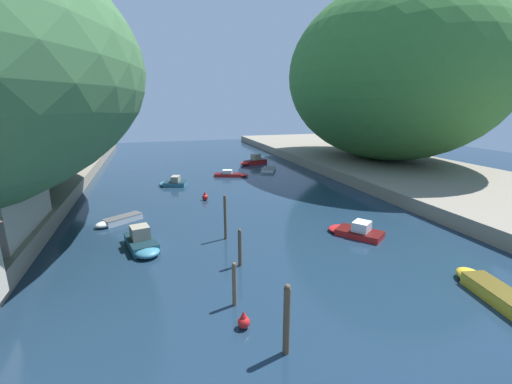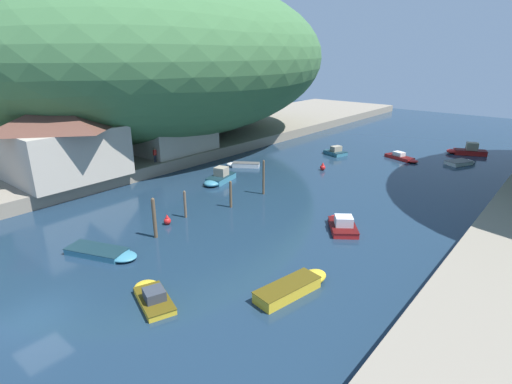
{
  "view_description": "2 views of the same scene",
  "coord_description": "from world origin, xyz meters",
  "px_view_note": "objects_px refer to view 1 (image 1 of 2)",
  "views": [
    {
      "loc": [
        -7.84,
        -1.22,
        10.42
      ],
      "look_at": [
        1.07,
        27.75,
        2.41
      ],
      "focal_mm": 24.0,
      "sensor_mm": 36.0,
      "label": 1
    },
    {
      "loc": [
        21.01,
        -6.39,
        13.68
      ],
      "look_at": [
        -2.4,
        21.8,
        0.74
      ],
      "focal_mm": 28.0,
      "sensor_mm": 36.0,
      "label": 2
    }
  ],
  "objects_px": {
    "boat_cabin_cruiser": "(253,161)",
    "boat_small_dinghy": "(491,290)",
    "boat_red_skiff": "(355,231)",
    "channel_buoy_near": "(244,321)",
    "boat_far_upstream": "(142,243)",
    "boat_far_right_bank": "(117,221)",
    "boat_yellow_tender": "(173,183)",
    "boat_mid_channel": "(231,174)",
    "channel_buoy_far": "(205,197)",
    "boat_near_quay": "(269,169)"
  },
  "relations": [
    {
      "from": "boat_yellow_tender",
      "to": "channel_buoy_far",
      "type": "distance_m",
      "value": 8.48
    },
    {
      "from": "boat_red_skiff",
      "to": "boat_mid_channel",
      "type": "xyz_separation_m",
      "value": [
        -4.4,
        24.86,
        -0.08
      ]
    },
    {
      "from": "boat_small_dinghy",
      "to": "channel_buoy_far",
      "type": "distance_m",
      "value": 26.58
    },
    {
      "from": "boat_small_dinghy",
      "to": "channel_buoy_far",
      "type": "relative_size",
      "value": 5.57
    },
    {
      "from": "boat_far_upstream",
      "to": "channel_buoy_near",
      "type": "height_order",
      "value": "boat_far_upstream"
    },
    {
      "from": "boat_mid_channel",
      "to": "channel_buoy_near",
      "type": "distance_m",
      "value": 34.31
    },
    {
      "from": "boat_far_upstream",
      "to": "boat_cabin_cruiser",
      "type": "xyz_separation_m",
      "value": [
        17.78,
        31.34,
        0.03
      ]
    },
    {
      "from": "boat_mid_channel",
      "to": "channel_buoy_far",
      "type": "distance_m",
      "value": 12.52
    },
    {
      "from": "boat_red_skiff",
      "to": "channel_buoy_far",
      "type": "bearing_deg",
      "value": 89.07
    },
    {
      "from": "boat_red_skiff",
      "to": "channel_buoy_near",
      "type": "height_order",
      "value": "boat_red_skiff"
    },
    {
      "from": "boat_yellow_tender",
      "to": "boat_small_dinghy",
      "type": "bearing_deg",
      "value": -137.0
    },
    {
      "from": "boat_far_upstream",
      "to": "channel_buoy_near",
      "type": "bearing_deg",
      "value": 100.38
    },
    {
      "from": "boat_red_skiff",
      "to": "boat_near_quay",
      "type": "relative_size",
      "value": 1.08
    },
    {
      "from": "boat_mid_channel",
      "to": "boat_small_dinghy",
      "type": "relative_size",
      "value": 0.92
    },
    {
      "from": "boat_yellow_tender",
      "to": "boat_mid_channel",
      "type": "bearing_deg",
      "value": -51.52
    },
    {
      "from": "boat_mid_channel",
      "to": "boat_far_right_bank",
      "type": "height_order",
      "value": "boat_mid_channel"
    },
    {
      "from": "boat_yellow_tender",
      "to": "channel_buoy_far",
      "type": "height_order",
      "value": "boat_yellow_tender"
    },
    {
      "from": "boat_yellow_tender",
      "to": "channel_buoy_near",
      "type": "xyz_separation_m",
      "value": [
        1.27,
        -30.28,
        -0.03
      ]
    },
    {
      "from": "boat_near_quay",
      "to": "boat_far_right_bank",
      "type": "height_order",
      "value": "boat_far_right_bank"
    },
    {
      "from": "boat_red_skiff",
      "to": "channel_buoy_far",
      "type": "height_order",
      "value": "boat_red_skiff"
    },
    {
      "from": "boat_red_skiff",
      "to": "boat_cabin_cruiser",
      "type": "distance_m",
      "value": 33.55
    },
    {
      "from": "boat_red_skiff",
      "to": "boat_yellow_tender",
      "type": "xyz_separation_m",
      "value": [
        -12.89,
        21.61,
        0.01
      ]
    },
    {
      "from": "boat_red_skiff",
      "to": "boat_cabin_cruiser",
      "type": "relative_size",
      "value": 0.86
    },
    {
      "from": "boat_cabin_cruiser",
      "to": "boat_near_quay",
      "type": "bearing_deg",
      "value": 164.7
    },
    {
      "from": "boat_cabin_cruiser",
      "to": "boat_far_upstream",
      "type": "bearing_deg",
      "value": 127.29
    },
    {
      "from": "boat_small_dinghy",
      "to": "boat_cabin_cruiser",
      "type": "bearing_deg",
      "value": 101.47
    },
    {
      "from": "boat_mid_channel",
      "to": "channel_buoy_far",
      "type": "relative_size",
      "value": 5.12
    },
    {
      "from": "boat_near_quay",
      "to": "boat_small_dinghy",
      "type": "bearing_deg",
      "value": -63.76
    },
    {
      "from": "channel_buoy_far",
      "to": "boat_far_upstream",
      "type": "bearing_deg",
      "value": -119.03
    },
    {
      "from": "boat_mid_channel",
      "to": "boat_far_upstream",
      "type": "xyz_separation_m",
      "value": [
        -11.92,
        -22.68,
        0.2
      ]
    },
    {
      "from": "boat_near_quay",
      "to": "boat_mid_channel",
      "type": "height_order",
      "value": "boat_mid_channel"
    },
    {
      "from": "boat_red_skiff",
      "to": "boat_small_dinghy",
      "type": "relative_size",
      "value": 0.84
    },
    {
      "from": "boat_near_quay",
      "to": "boat_mid_channel",
      "type": "xyz_separation_m",
      "value": [
        -6.68,
        -2.67,
        0.05
      ]
    },
    {
      "from": "boat_small_dinghy",
      "to": "boat_mid_channel",
      "type": "bearing_deg",
      "value": 111.22
    },
    {
      "from": "boat_far_upstream",
      "to": "boat_far_right_bank",
      "type": "bearing_deg",
      "value": -83.92
    },
    {
      "from": "boat_mid_channel",
      "to": "boat_yellow_tender",
      "type": "height_order",
      "value": "boat_yellow_tender"
    },
    {
      "from": "boat_near_quay",
      "to": "boat_cabin_cruiser",
      "type": "distance_m",
      "value": 6.04
    },
    {
      "from": "boat_mid_channel",
      "to": "boat_cabin_cruiser",
      "type": "relative_size",
      "value": 0.95
    },
    {
      "from": "boat_cabin_cruiser",
      "to": "channel_buoy_far",
      "type": "distance_m",
      "value": 22.92
    },
    {
      "from": "boat_cabin_cruiser",
      "to": "boat_small_dinghy",
      "type": "relative_size",
      "value": 0.97
    },
    {
      "from": "boat_mid_channel",
      "to": "boat_far_upstream",
      "type": "distance_m",
      "value": 25.63
    },
    {
      "from": "boat_mid_channel",
      "to": "boat_far_right_bank",
      "type": "relative_size",
      "value": 1.23
    },
    {
      "from": "boat_mid_channel",
      "to": "boat_yellow_tender",
      "type": "bearing_deg",
      "value": -49.77
    },
    {
      "from": "channel_buoy_near",
      "to": "boat_mid_channel",
      "type": "bearing_deg",
      "value": 77.86
    },
    {
      "from": "boat_cabin_cruiser",
      "to": "channel_buoy_far",
      "type": "bearing_deg",
      "value": 126.97
    },
    {
      "from": "boat_red_skiff",
      "to": "boat_small_dinghy",
      "type": "height_order",
      "value": "boat_red_skiff"
    },
    {
      "from": "boat_mid_channel",
      "to": "channel_buoy_far",
      "type": "height_order",
      "value": "channel_buoy_far"
    },
    {
      "from": "boat_far_upstream",
      "to": "boat_near_quay",
      "type": "bearing_deg",
      "value": -139.34
    },
    {
      "from": "channel_buoy_far",
      "to": "boat_far_right_bank",
      "type": "bearing_deg",
      "value": -148.97
    },
    {
      "from": "boat_yellow_tender",
      "to": "channel_buoy_far",
      "type": "bearing_deg",
      "value": -142.36
    }
  ]
}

